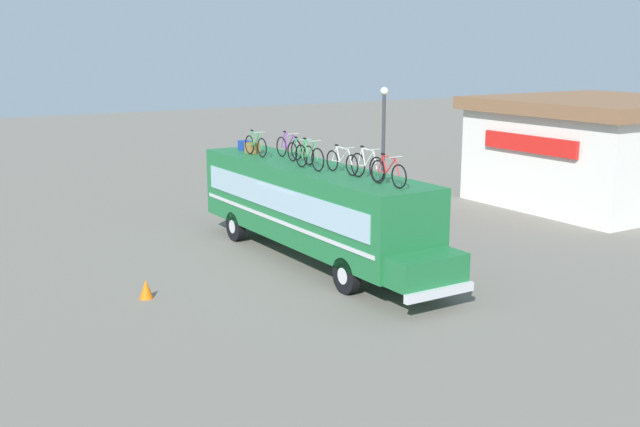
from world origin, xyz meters
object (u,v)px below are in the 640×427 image
Objects in this scene: luggage_bag_1 at (245,145)px; rooftop_bicycle_6 at (367,166)px; rooftop_bicycle_1 at (256,145)px; rooftop_bicycle_2 at (289,147)px; bus at (312,204)px; rooftop_bicycle_4 at (309,157)px; rooftop_bicycle_5 at (342,162)px; rooftop_bicycle_3 at (300,152)px; rooftop_bicycle_7 at (388,173)px; street_lamp at (383,144)px; luggage_bag_2 at (252,148)px; traffic_cone at (146,289)px.

rooftop_bicycle_6 is at bearing 0.97° from luggage_bag_1.
rooftop_bicycle_2 is (1.22, 0.66, 0.01)m from rooftop_bicycle_1.
luggage_bag_1 is (-4.70, -0.06, 1.44)m from bus.
bus is 4.92m from luggage_bag_1.
rooftop_bicycle_6 is (2.51, 0.45, -0.01)m from rooftop_bicycle_4.
rooftop_bicycle_6 is at bearing 0.77° from rooftop_bicycle_5.
bus is 1.81m from rooftop_bicycle_3.
rooftop_bicycle_4 is 1.04× the size of rooftop_bicycle_6.
rooftop_bicycle_6 is 1.03× the size of rooftop_bicycle_7.
rooftop_bicycle_5 is at bearing 177.73° from rooftop_bicycle_7.
street_lamp is at bearing 139.94° from rooftop_bicycle_6.
rooftop_bicycle_4 reaches higher than luggage_bag_1.
rooftop_bicycle_5 is (6.37, 0.11, 0.19)m from luggage_bag_1.
rooftop_bicycle_5 is at bearing 0.54° from rooftop_bicycle_3.
luggage_bag_2 is 6.81m from rooftop_bicycle_6.
rooftop_bicycle_7 is at bearing -5.62° from rooftop_bicycle_6.
rooftop_bicycle_1 is at bearing -174.64° from rooftop_bicycle_5.
street_lamp is at bearing 110.02° from traffic_cone.
rooftop_bicycle_4 is 3.18× the size of traffic_cone.
rooftop_bicycle_5 reaches higher than traffic_cone.
rooftop_bicycle_7 reaches higher than luggage_bag_2.
traffic_cone is at bearing -107.86° from rooftop_bicycle_6.
rooftop_bicycle_2 is at bearing 28.57° from rooftop_bicycle_1.
rooftop_bicycle_1 is 6.17m from rooftop_bicycle_6.
rooftop_bicycle_1 is 0.94× the size of rooftop_bicycle_4.
rooftop_bicycle_7 is (2.48, -0.10, 0.01)m from rooftop_bicycle_5.
rooftop_bicycle_5 is 1.03× the size of rooftop_bicycle_6.
luggage_bag_1 is 1.58m from rooftop_bicycle_1.
rooftop_bicycle_1 is 1.01× the size of rooftop_bicycle_7.
luggage_bag_2 is 0.30× the size of rooftop_bicycle_2.
rooftop_bicycle_1 reaches higher than rooftop_bicycle_3.
rooftop_bicycle_7 is (7.98, 0.16, 0.18)m from luggage_bag_2.
rooftop_bicycle_4 is at bearing -169.77° from rooftop_bicycle_6.
rooftop_bicycle_3 is at bearing 106.33° from traffic_cone.
traffic_cone is (-3.16, -6.02, -3.22)m from rooftop_bicycle_7.
bus is at bearing -178.15° from rooftop_bicycle_5.
rooftop_bicycle_2 is (2.74, 0.32, 0.21)m from luggage_bag_1.
luggage_bag_2 is 8.18m from traffic_cone.
luggage_bag_2 is 0.30× the size of rooftop_bicycle_3.
rooftop_bicycle_1 is (0.65, -0.20, 0.19)m from luggage_bag_2.
luggage_bag_1 is 0.85× the size of traffic_cone.
rooftop_bicycle_4 is at bearing -57.34° from street_lamp.
rooftop_bicycle_2 is 6.12m from rooftop_bicycle_7.
luggage_bag_2 is (0.88, -0.14, 0.01)m from luggage_bag_1.
rooftop_bicycle_3 is 2.46m from rooftop_bicycle_5.
luggage_bag_2 is at bearing -177.00° from bus.
rooftop_bicycle_1 is 0.98× the size of rooftop_bicycle_6.
street_lamp reaches higher than rooftop_bicycle_1.
rooftop_bicycle_2 is at bearing 13.91° from luggage_bag_2.
luggage_bag_2 is at bearing -175.64° from rooftop_bicycle_3.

